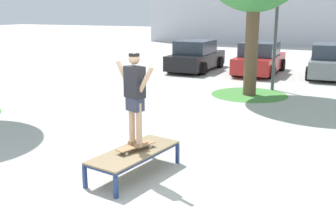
% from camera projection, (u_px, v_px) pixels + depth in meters
% --- Properties ---
extents(ground_plane, '(120.00, 120.00, 0.00)m').
position_uv_depth(ground_plane, '(126.00, 187.00, 6.87)').
color(ground_plane, '#B7B5AD').
extents(skate_box, '(1.07, 2.00, 0.46)m').
position_uv_depth(skate_box, '(134.00, 153.00, 7.31)').
color(skate_box, navy).
rests_on(skate_box, ground).
extents(skateboard, '(0.48, 0.82, 0.09)m').
position_uv_depth(skateboard, '(136.00, 146.00, 7.32)').
color(skateboard, '#9E754C').
rests_on(skateboard, skate_box).
extents(skater, '(0.96, 0.44, 1.69)m').
position_uv_depth(skater, '(135.00, 93.00, 7.09)').
color(skater, tan).
rests_on(skater, skateboard).
extents(grass_patch_mid_back, '(2.71, 2.71, 0.01)m').
position_uv_depth(grass_patch_mid_back, '(249.00, 95.00, 14.36)').
color(grass_patch_mid_back, '#47893D').
rests_on(grass_patch_mid_back, ground).
extents(car_black, '(1.95, 4.22, 1.50)m').
position_uv_depth(car_black, '(196.00, 57.00, 20.00)').
color(car_black, black).
rests_on(car_black, ground).
extents(car_red, '(1.98, 4.23, 1.50)m').
position_uv_depth(car_red, '(260.00, 59.00, 18.98)').
color(car_red, red).
rests_on(car_red, ground).
extents(car_grey, '(2.04, 4.26, 1.50)m').
position_uv_depth(car_grey, '(331.00, 62.00, 18.00)').
color(car_grey, slate).
rests_on(car_grey, ground).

